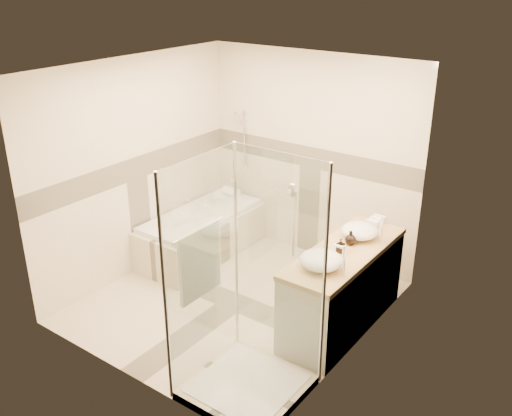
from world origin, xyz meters
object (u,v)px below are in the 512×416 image
Objects in this scene: amenity_bottle_a at (341,246)px; vanity at (343,288)px; shower_enclosure at (241,333)px; amenity_bottle_b at (351,238)px; bathtub at (202,231)px; vessel_sink_far at (321,260)px; vessel_sink_near at (360,231)px.

vanity is at bearing 72.83° from amenity_bottle_a.
amenity_bottle_b is (0.27, 1.41, 0.42)m from shower_enclosure.
vanity reaches higher than bathtub.
vanity is 0.52m from amenity_bottle_b.
shower_enclosure is 14.15× the size of amenity_bottle_b.
shower_enclosure is at bearing -108.09° from vessel_sink_far.
vanity is (2.15, -0.35, 0.12)m from bathtub.
vessel_sink_near is at bearing 80.35° from shower_enclosure.
vessel_sink_far reaches higher than vessel_sink_near.
bathtub is 0.83× the size of shower_enclosure.
vessel_sink_far is 0.58m from amenity_bottle_b.
shower_enclosure reaches higher than vanity.
amenity_bottle_b is at bearing 79.06° from shower_enclosure.
vessel_sink_far is at bearing -90.00° from amenity_bottle_a.
bathtub is 12.16× the size of amenity_bottle_a.
shower_enclosure is 1.68m from vessel_sink_near.
shower_enclosure reaches higher than amenity_bottle_b.
vanity is 11.58× the size of amenity_bottle_a.
amenity_bottle_b is at bearing 90.00° from amenity_bottle_a.
vessel_sink_near reaches higher than bathtub.
vanity is 4.12× the size of vessel_sink_far.
shower_enclosure is (1.86, -1.62, 0.20)m from bathtub.
shower_enclosure is 5.52× the size of vessel_sink_near.
vessel_sink_near reaches higher than vanity.
bathtub is at bearing 168.98° from amenity_bottle_a.
vanity is 1.31m from shower_enclosure.
amenity_bottle_a is 0.21m from amenity_bottle_b.
bathtub is 4.60× the size of vessel_sink_near.
shower_enclosure is at bearing -99.65° from vessel_sink_near.
vanity is 0.60m from vessel_sink_near.
vessel_sink_far is (2.13, -0.79, 0.62)m from bathtub.
vessel_sink_near is 0.19m from amenity_bottle_b.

